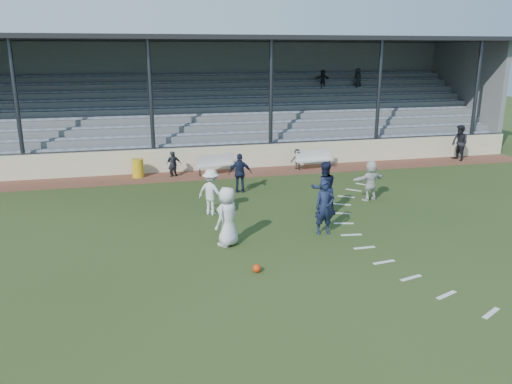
# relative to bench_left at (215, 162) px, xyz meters

# --- Properties ---
(ground) EXTENTS (90.00, 90.00, 0.00)m
(ground) POSITION_rel_bench_left_xyz_m (0.11, -10.58, -0.58)
(ground) COLOR #283917
(ground) RESTS_ON ground
(cinder_track) EXTENTS (34.00, 2.00, 0.02)m
(cinder_track) POSITION_rel_bench_left_xyz_m (0.11, -0.08, -0.57)
(cinder_track) COLOR brown
(cinder_track) RESTS_ON ground
(retaining_wall) EXTENTS (34.00, 0.18, 1.20)m
(retaining_wall) POSITION_rel_bench_left_xyz_m (0.11, 0.97, 0.02)
(retaining_wall) COLOR beige
(retaining_wall) RESTS_ON ground
(bench_left) EXTENTS (2.03, 1.02, 0.95)m
(bench_left) POSITION_rel_bench_left_xyz_m (0.00, 0.00, 0.00)
(bench_left) COLOR beige
(bench_left) RESTS_ON cinder_track
(bench_right) EXTENTS (2.03, 0.68, 0.95)m
(bench_right) POSITION_rel_bench_left_xyz_m (5.13, -0.05, 0.00)
(bench_right) COLOR beige
(bench_right) RESTS_ON cinder_track
(trash_bin) EXTENTS (0.55, 0.55, 0.88)m
(trash_bin) POSITION_rel_bench_left_xyz_m (-3.71, 0.18, -0.12)
(trash_bin) COLOR gold
(trash_bin) RESTS_ON cinder_track
(football) EXTENTS (0.23, 0.23, 0.23)m
(football) POSITION_rel_bench_left_xyz_m (-0.70, -11.51, -0.47)
(football) COLOR red
(football) RESTS_ON ground
(player_white_lead) EXTENTS (1.08, 1.06, 1.88)m
(player_white_lead) POSITION_rel_bench_left_xyz_m (-1.11, -9.34, 0.36)
(player_white_lead) COLOR silver
(player_white_lead) RESTS_ON ground
(player_navy_lead) EXTENTS (0.67, 0.44, 1.83)m
(player_navy_lead) POSITION_rel_bench_left_xyz_m (2.19, -9.08, 0.33)
(player_navy_lead) COLOR #131B36
(player_navy_lead) RESTS_ON ground
(player_navy_mid) EXTENTS (1.03, 0.83, 1.99)m
(player_navy_mid) POSITION_rel_bench_left_xyz_m (2.92, -7.11, 0.41)
(player_navy_mid) COLOR #131B36
(player_navy_mid) RESTS_ON ground
(player_white_wing) EXTENTS (1.26, 1.22, 1.72)m
(player_white_wing) POSITION_rel_bench_left_xyz_m (-1.14, -6.20, 0.28)
(player_white_wing) COLOR silver
(player_white_wing) RESTS_ON ground
(player_navy_wing) EXTENTS (1.04, 0.55, 1.69)m
(player_navy_wing) POSITION_rel_bench_left_xyz_m (0.52, -3.50, 0.26)
(player_navy_wing) COLOR #131B36
(player_navy_wing) RESTS_ON ground
(player_white_back) EXTENTS (1.59, 0.85, 1.64)m
(player_white_back) POSITION_rel_bench_left_xyz_m (5.41, -5.87, 0.24)
(player_white_back) COLOR silver
(player_white_back) RESTS_ON ground
(official) EXTENTS (0.81, 1.01, 1.95)m
(official) POSITION_rel_bench_left_xyz_m (13.58, -0.06, 0.41)
(official) COLOR black
(official) RESTS_ON cinder_track
(sub_left_near) EXTENTS (0.51, 0.40, 1.24)m
(sub_left_near) POSITION_rel_bench_left_xyz_m (-2.10, -0.11, 0.06)
(sub_left_near) COLOR black
(sub_left_near) RESTS_ON cinder_track
(sub_left_far) EXTENTS (0.75, 0.43, 1.20)m
(sub_left_far) POSITION_rel_bench_left_xyz_m (-2.01, 0.01, 0.03)
(sub_left_far) COLOR black
(sub_left_far) RESTS_ON cinder_track
(sub_right) EXTENTS (0.67, 0.38, 1.03)m
(sub_right) POSITION_rel_bench_left_xyz_m (4.25, 0.06, -0.05)
(sub_right) COLOR black
(sub_right) RESTS_ON cinder_track
(grandstand) EXTENTS (34.60, 9.00, 6.61)m
(grandstand) POSITION_rel_bench_left_xyz_m (0.11, 5.68, 1.62)
(grandstand) COLOR slate
(grandstand) RESTS_ON ground
(penalty_arc) EXTENTS (3.89, 14.63, 0.01)m
(penalty_arc) POSITION_rel_bench_left_xyz_m (4.23, -10.58, -0.58)
(penalty_arc) COLOR silver
(penalty_arc) RESTS_ON ground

